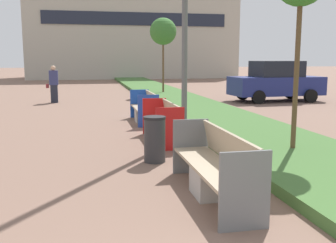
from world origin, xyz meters
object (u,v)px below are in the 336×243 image
(bench_red_frame, at_px, (163,126))
(sapling_tree_far, at_px, (163,32))
(parked_car_distant, at_px, (276,82))
(bench_grey_frame, at_px, (215,170))
(litter_bin, at_px, (155,139))
(pedestrian_walking, at_px, (54,84))
(bench_blue_frame, at_px, (145,110))

(bench_red_frame, height_order, sapling_tree_far, sapling_tree_far)
(bench_red_frame, height_order, parked_car_distant, parked_car_distant)
(bench_grey_frame, relative_size, sapling_tree_far, 0.59)
(bench_red_frame, relative_size, litter_bin, 2.30)
(bench_grey_frame, bearing_deg, sapling_tree_far, 81.68)
(sapling_tree_far, xyz_separation_m, parked_car_distant, (4.56, -3.99, -2.46))
(bench_grey_frame, relative_size, pedestrian_walking, 1.46)
(bench_grey_frame, height_order, parked_car_distant, parked_car_distant)
(sapling_tree_far, relative_size, pedestrian_walking, 2.47)
(bench_grey_frame, xyz_separation_m, litter_bin, (-0.53, 2.04, 0.07))
(sapling_tree_far, bearing_deg, pedestrian_walking, -155.25)
(bench_grey_frame, bearing_deg, pedestrian_walking, 103.78)
(parked_car_distant, bearing_deg, litter_bin, -130.25)
(bench_grey_frame, xyz_separation_m, sapling_tree_far, (2.29, 15.64, 2.99))
(bench_blue_frame, xyz_separation_m, pedestrian_walking, (-3.21, 6.23, 0.48))
(pedestrian_walking, bearing_deg, litter_bin, -76.34)
(parked_car_distant, bearing_deg, bench_blue_frame, -147.89)
(bench_red_frame, bearing_deg, bench_blue_frame, 90.01)
(bench_blue_frame, bearing_deg, pedestrian_walking, 117.26)
(litter_bin, xyz_separation_m, pedestrian_walking, (-2.69, 11.06, 0.40))
(sapling_tree_far, height_order, pedestrian_walking, sapling_tree_far)
(bench_red_frame, distance_m, parked_car_distant, 10.36)
(bench_blue_frame, bearing_deg, sapling_tree_far, 75.34)
(bench_grey_frame, distance_m, pedestrian_walking, 13.50)
(litter_bin, height_order, pedestrian_walking, pedestrian_walking)
(sapling_tree_far, bearing_deg, bench_red_frame, -101.04)
(bench_grey_frame, height_order, sapling_tree_far, sapling_tree_far)
(bench_blue_frame, xyz_separation_m, parked_car_distant, (6.85, 4.77, 0.55))
(bench_blue_frame, bearing_deg, bench_red_frame, -89.99)
(bench_grey_frame, xyz_separation_m, pedestrian_walking, (-3.21, 13.10, 0.46))
(bench_blue_frame, height_order, pedestrian_walking, pedestrian_walking)
(bench_blue_frame, height_order, parked_car_distant, parked_car_distant)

